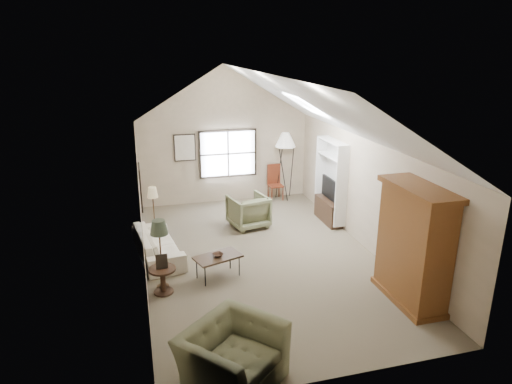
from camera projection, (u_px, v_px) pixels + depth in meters
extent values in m
cube|color=#6C624D|center=(261.00, 257.00, 10.17)|extent=(5.00, 8.00, 0.01)
cube|color=tan|center=(225.00, 160.00, 13.45)|extent=(5.00, 0.01, 2.50)
cube|color=tan|center=(341.00, 301.00, 6.11)|extent=(5.00, 0.01, 2.50)
cube|color=tan|center=(141.00, 215.00, 9.17)|extent=(0.01, 8.00, 2.50)
cube|color=tan|center=(366.00, 195.00, 10.40)|extent=(0.01, 8.00, 2.50)
cube|color=black|center=(228.00, 154.00, 13.38)|extent=(1.72, 0.08, 1.42)
cube|color=black|center=(140.00, 187.00, 9.30)|extent=(0.68, 0.04, 0.88)
cube|color=black|center=(185.00, 148.00, 13.00)|extent=(0.62, 0.04, 0.78)
cube|color=brown|center=(414.00, 245.00, 8.16)|extent=(0.60, 1.50, 2.20)
cube|color=white|center=(331.00, 180.00, 11.86)|extent=(0.32, 1.30, 2.10)
cube|color=#382316|center=(329.00, 211.00, 12.12)|extent=(0.34, 1.18, 0.60)
cube|color=black|center=(330.00, 188.00, 11.92)|extent=(0.05, 0.90, 0.55)
imported|color=silver|center=(158.00, 244.00, 10.10)|extent=(1.09, 2.15, 0.60)
imported|color=#5D6345|center=(232.00, 357.00, 6.29)|extent=(1.73, 1.72, 0.85)
imported|color=#6F6F4E|center=(248.00, 211.00, 11.74)|extent=(1.08, 1.10, 0.84)
cube|color=#392817|center=(218.00, 267.00, 9.23)|extent=(1.03, 0.77, 0.47)
imported|color=#3E2119|center=(218.00, 255.00, 9.15)|extent=(0.28, 0.28, 0.05)
cylinder|color=#351E16|center=(163.00, 280.00, 8.65)|extent=(0.58, 0.58, 0.51)
cube|color=brown|center=(276.00, 182.00, 13.77)|extent=(0.43, 0.43, 1.06)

